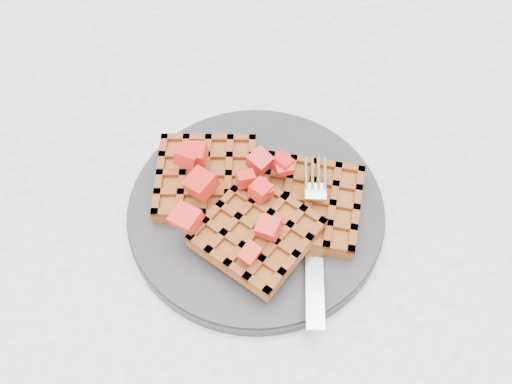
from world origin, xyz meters
TOP-DOWN VIEW (x-y plane):
  - ground at (0.00, 0.00)m, footprint 4.00×4.00m
  - table at (0.00, 0.00)m, footprint 1.20×0.80m
  - plate at (-0.12, -0.02)m, footprint 0.25×0.25m
  - waffles at (-0.12, -0.02)m, footprint 0.21×0.20m
  - strawberry_pile at (-0.12, -0.02)m, footprint 0.15×0.15m
  - fork at (-0.07, -0.06)m, footprint 0.06×0.18m

SIDE VIEW (x-z plane):
  - ground at x=0.00m, z-range 0.00..0.00m
  - table at x=0.00m, z-range 0.26..1.01m
  - plate at x=-0.12m, z-range 0.75..0.77m
  - fork at x=-0.07m, z-range 0.77..0.78m
  - waffles at x=-0.12m, z-range 0.76..0.79m
  - strawberry_pile at x=-0.12m, z-range 0.79..0.82m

